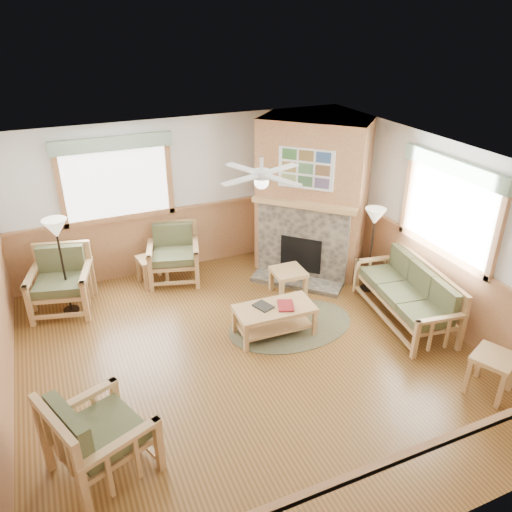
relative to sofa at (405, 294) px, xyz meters
name	(u,v)px	position (x,y,z in m)	size (l,w,h in m)	color
floor	(250,357)	(-2.52, 0.07, -0.44)	(6.00, 6.00, 0.01)	brown
ceiling	(248,166)	(-2.52, 0.07, 2.27)	(6.00, 6.00, 0.01)	white
wall_back	(183,196)	(-2.52, 3.07, 0.92)	(6.00, 0.02, 2.70)	silver
wall_front	(401,442)	(-2.52, -2.93, 0.92)	(6.00, 0.02, 2.70)	silver
wall_right	(437,232)	(0.48, 0.07, 0.92)	(0.02, 6.00, 2.70)	silver
wainscot	(249,323)	(-2.52, 0.07, 0.12)	(6.00, 6.00, 1.10)	#A06A41
fireplace	(312,197)	(-0.47, 2.12, 0.92)	(2.20, 2.20, 2.70)	#A06A41
window_back	(110,134)	(-3.62, 3.03, 2.10)	(1.90, 0.16, 1.50)	white
window_right	(460,157)	(0.44, -0.13, 2.10)	(0.16, 1.90, 1.50)	white
ceiling_fan	(262,160)	(-2.22, 0.37, 2.23)	(1.24, 1.24, 0.36)	white
sofa	(405,294)	(0.00, 0.00, 0.00)	(0.78, 1.89, 0.87)	tan
armchair_back_left	(61,282)	(-4.74, 2.35, 0.06)	(0.88, 0.88, 0.99)	tan
armchair_back_right	(174,254)	(-2.88, 2.62, 0.04)	(0.85, 0.85, 0.95)	tan
armchair_left	(100,433)	(-4.61, -1.05, 0.06)	(0.89, 0.89, 1.00)	tan
coffee_table	(274,320)	(-1.98, 0.43, -0.21)	(1.14, 0.57, 0.46)	tan
end_table_chairs	(152,270)	(-3.27, 2.62, -0.19)	(0.44, 0.43, 0.50)	tan
end_table_sofa	(491,374)	(-0.06, -1.74, -0.16)	(0.49, 0.47, 0.55)	tan
footstool	(288,282)	(-1.28, 1.36, -0.21)	(0.51, 0.51, 0.45)	tan
braided_rug	(291,325)	(-1.66, 0.51, -0.43)	(1.94, 1.94, 0.01)	#4C482F
floor_lamp_left	(63,267)	(-4.66, 2.26, 0.35)	(0.36, 0.36, 1.57)	black
floor_lamp_right	(371,250)	(0.03, 0.97, 0.30)	(0.34, 0.34, 1.47)	black
book_red	(286,305)	(-1.83, 0.38, 0.05)	(0.22, 0.30, 0.03)	maroon
book_dark	(263,305)	(-2.13, 0.50, 0.05)	(0.20, 0.27, 0.03)	black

